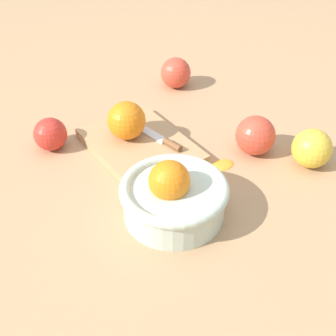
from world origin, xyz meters
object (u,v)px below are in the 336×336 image
object	(u,v)px
bowl	(173,196)
apple_front_left_2	(312,148)
knife	(161,139)
apple_back_right	(50,134)
apple_front_right	(176,73)
orange_on_board	(126,121)
apple_front_left	(255,136)
cutting_board	(140,146)

from	to	relation	value
bowl	apple_front_left_2	size ratio (longest dim) A/B	2.38
knife	apple_front_left_2	distance (m)	0.30
apple_back_right	apple_front_right	size ratio (longest dim) A/B	0.90
bowl	apple_front_right	size ratio (longest dim) A/B	2.42
orange_on_board	knife	xyz separation A→B (m)	(-0.06, -0.04, -0.04)
apple_front_left_2	bowl	bearing A→B (deg)	74.74
apple_front_left	apple_front_left_2	xyz separation A→B (m)	(-0.10, -0.05, -0.00)
cutting_board	orange_on_board	distance (m)	0.06
knife	orange_on_board	bearing A→B (deg)	35.21
cutting_board	knife	world-z (taller)	knife
apple_back_right	apple_front_left_2	bearing A→B (deg)	-139.26
orange_on_board	apple_front_left_2	size ratio (longest dim) A/B	1.01
bowl	cutting_board	world-z (taller)	bowl
knife	apple_front_right	bearing A→B (deg)	-49.82
cutting_board	apple_front_left	bearing A→B (deg)	-134.66
apple_back_right	apple_front_left_2	size ratio (longest dim) A/B	0.88
bowl	apple_front_right	xyz separation A→B (m)	(0.34, -0.33, -0.00)
apple_back_right	apple_front_right	world-z (taller)	apple_front_right
orange_on_board	apple_front_right	bearing A→B (deg)	-64.83
bowl	knife	size ratio (longest dim) A/B	1.20
cutting_board	orange_on_board	world-z (taller)	orange_on_board
bowl	apple_front_left	size ratio (longest dim) A/B	2.29
apple_front_left_2	apple_front_right	bearing A→B (deg)	-4.67
bowl	apple_back_right	size ratio (longest dim) A/B	2.70
orange_on_board	apple_front_right	distance (m)	0.28
cutting_board	apple_front_right	xyz separation A→B (m)	(0.15, -0.25, 0.03)
cutting_board	knife	size ratio (longest dim) A/B	1.56
knife	apple_front_left	size ratio (longest dim) A/B	1.91
apple_front_left	apple_back_right	bearing A→B (deg)	45.05
knife	apple_front_right	distance (m)	0.28
bowl	apple_front_left	bearing A→B (deg)	-85.07
orange_on_board	apple_front_left	world-z (taller)	orange_on_board
apple_front_left	apple_front_left_2	size ratio (longest dim) A/B	1.04
cutting_board	apple_front_right	size ratio (longest dim) A/B	3.15
cutting_board	apple_back_right	bearing A→B (deg)	44.67
orange_on_board	apple_front_right	world-z (taller)	orange_on_board
orange_on_board	apple_front_left	xyz separation A→B (m)	(-0.20, -0.17, -0.02)
orange_on_board	apple_back_right	size ratio (longest dim) A/B	1.15
apple_back_right	apple_front_left_2	distance (m)	0.53
bowl	apple_front_left	distance (m)	0.25
apple_back_right	apple_front_left	size ratio (longest dim) A/B	0.85
bowl	orange_on_board	world-z (taller)	bowl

